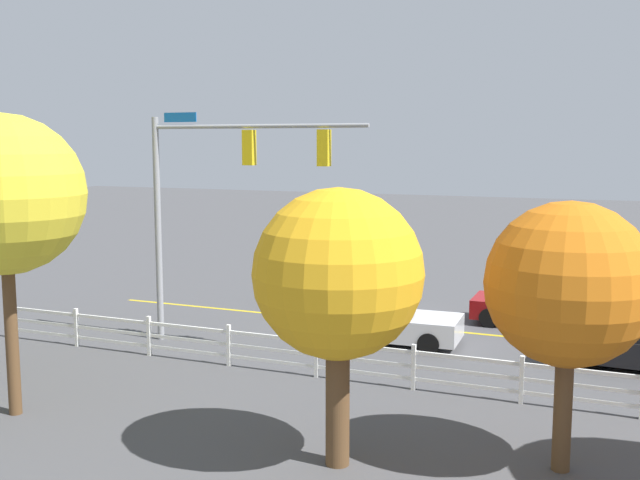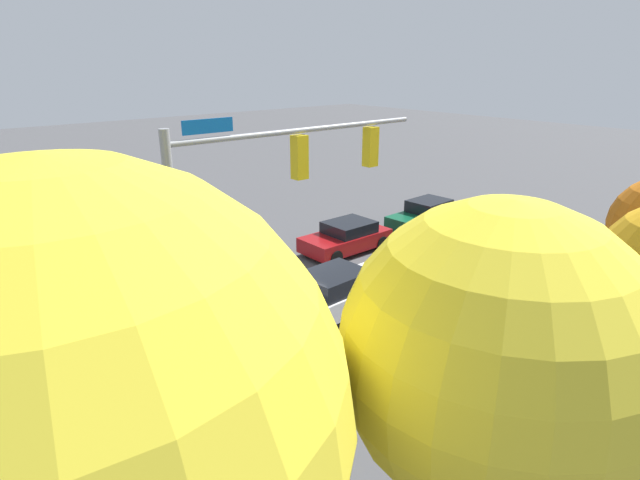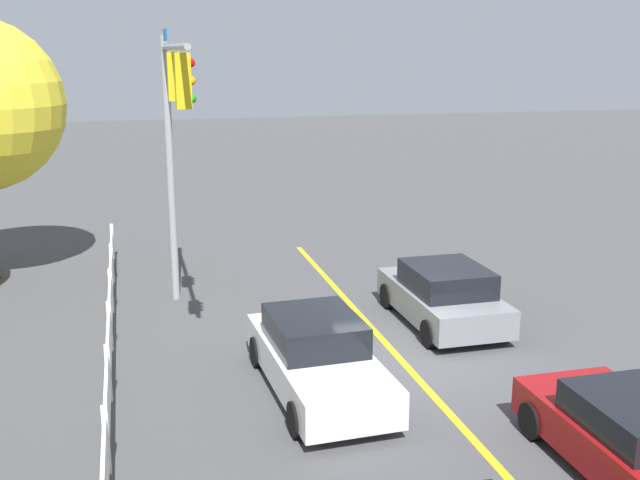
{
  "view_description": "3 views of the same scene",
  "coord_description": "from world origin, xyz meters",
  "px_view_note": "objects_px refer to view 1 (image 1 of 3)",
  "views": [
    {
      "loc": [
        -7.67,
        23.39,
        6.1
      ],
      "look_at": [
        1.0,
        2.39,
        3.09
      ],
      "focal_mm": 41.91,
      "sensor_mm": 36.0,
      "label": 1
    },
    {
      "loc": [
        9.51,
        13.55,
        8.03
      ],
      "look_at": [
        0.26,
        2.62,
        2.97
      ],
      "focal_mm": 28.71,
      "sensor_mm": 36.0,
      "label": 2
    },
    {
      "loc": [
        -14.26,
        5.48,
        6.49
      ],
      "look_at": [
        0.21,
        1.77,
        2.74
      ],
      "focal_mm": 42.89,
      "sensor_mm": 36.0,
      "label": 3
    }
  ],
  "objects_px": {
    "car_4": "(537,306)",
    "car_0": "(339,289)",
    "car_1": "(382,319)",
    "tree_1": "(4,195)",
    "car_3": "(634,343)",
    "tree_3": "(568,285)",
    "tree_4": "(338,275)"
  },
  "relations": [
    {
      "from": "car_0",
      "to": "car_1",
      "type": "height_order",
      "value": "car_1"
    },
    {
      "from": "car_0",
      "to": "tree_3",
      "type": "relative_size",
      "value": 0.81
    },
    {
      "from": "tree_1",
      "to": "tree_3",
      "type": "height_order",
      "value": "tree_1"
    },
    {
      "from": "car_3",
      "to": "car_4",
      "type": "bearing_deg",
      "value": 129.71
    },
    {
      "from": "car_1",
      "to": "tree_1",
      "type": "relative_size",
      "value": 0.7
    },
    {
      "from": "car_0",
      "to": "tree_1",
      "type": "xyz_separation_m",
      "value": [
        2.88,
        12.82,
        4.22
      ]
    },
    {
      "from": "tree_4",
      "to": "car_0",
      "type": "bearing_deg",
      "value": -69.07
    },
    {
      "from": "car_1",
      "to": "car_3",
      "type": "bearing_deg",
      "value": -1.63
    },
    {
      "from": "tree_1",
      "to": "tree_3",
      "type": "bearing_deg",
      "value": -171.9
    },
    {
      "from": "car_3",
      "to": "tree_1",
      "type": "xyz_separation_m",
      "value": [
        12.89,
        9.05,
        4.24
      ]
    },
    {
      "from": "car_4",
      "to": "tree_4",
      "type": "xyz_separation_m",
      "value": [
        2.24,
        12.64,
        2.99
      ]
    },
    {
      "from": "tree_4",
      "to": "tree_1",
      "type": "bearing_deg",
      "value": 2.21
    },
    {
      "from": "tree_1",
      "to": "tree_4",
      "type": "relative_size",
      "value": 1.27
    },
    {
      "from": "car_1",
      "to": "car_4",
      "type": "height_order",
      "value": "car_1"
    },
    {
      "from": "tree_1",
      "to": "car_4",
      "type": "bearing_deg",
      "value": -127.47
    },
    {
      "from": "car_1",
      "to": "tree_1",
      "type": "distance_m",
      "value": 11.46
    },
    {
      "from": "car_4",
      "to": "tree_4",
      "type": "relative_size",
      "value": 0.77
    },
    {
      "from": "tree_3",
      "to": "car_4",
      "type": "bearing_deg",
      "value": -81.41
    },
    {
      "from": "car_1",
      "to": "car_3",
      "type": "height_order",
      "value": "car_1"
    },
    {
      "from": "car_0",
      "to": "car_4",
      "type": "distance_m",
      "value": 7.03
    },
    {
      "from": "car_4",
      "to": "tree_4",
      "type": "bearing_deg",
      "value": 79.76
    },
    {
      "from": "tree_1",
      "to": "car_0",
      "type": "bearing_deg",
      "value": -102.68
    },
    {
      "from": "car_1",
      "to": "tree_3",
      "type": "xyz_separation_m",
      "value": [
        -5.84,
        7.28,
        2.81
      ]
    },
    {
      "from": "car_4",
      "to": "car_0",
      "type": "bearing_deg",
      "value": 0.8
    },
    {
      "from": "car_3",
      "to": "car_4",
      "type": "xyz_separation_m",
      "value": [
        2.97,
        -3.89,
        -0.03
      ]
    },
    {
      "from": "car_4",
      "to": "tree_1",
      "type": "distance_m",
      "value": 16.85
    },
    {
      "from": "tree_3",
      "to": "tree_4",
      "type": "relative_size",
      "value": 0.96
    },
    {
      "from": "car_1",
      "to": "tree_1",
      "type": "height_order",
      "value": "tree_1"
    },
    {
      "from": "car_0",
      "to": "tree_4",
      "type": "distance_m",
      "value": 13.72
    },
    {
      "from": "car_4",
      "to": "car_3",
      "type": "bearing_deg",
      "value": 127.23
    },
    {
      "from": "tree_3",
      "to": "car_1",
      "type": "bearing_deg",
      "value": -51.28
    },
    {
      "from": "car_3",
      "to": "tree_1",
      "type": "height_order",
      "value": "tree_1"
    }
  ]
}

